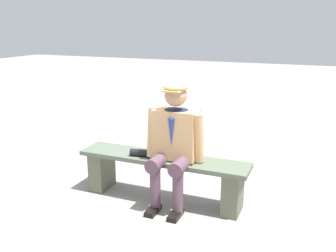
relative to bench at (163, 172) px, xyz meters
The scene contains 4 objects.
ground_plane 0.33m from the bench, ahead, with size 30.00×30.00×0.00m, color gray.
bench is the anchor object (origin of this frame).
seated_man 0.44m from the bench, 158.79° to the left, with size 0.62×0.58×1.31m.
rolled_magazine 0.31m from the bench, 19.38° to the left, with size 0.08×0.08×0.26m, color black.
Camera 1 is at (-1.48, 3.43, 1.89)m, focal length 39.48 mm.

